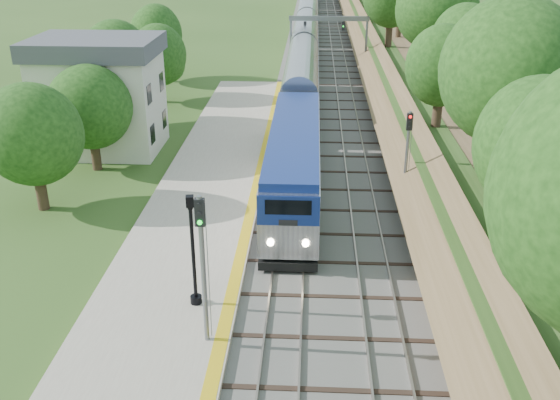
# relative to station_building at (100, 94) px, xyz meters

# --- Properties ---
(trackbed) EXTENTS (9.50, 170.00, 0.28)m
(trackbed) POSITION_rel_station_building_xyz_m (16.00, 30.00, -4.02)
(trackbed) COLOR #4C4944
(trackbed) RESTS_ON ground
(platform) EXTENTS (6.40, 68.00, 0.38)m
(platform) POSITION_rel_station_building_xyz_m (8.80, -14.00, -3.90)
(platform) COLOR #A19582
(platform) RESTS_ON ground
(yellow_stripe) EXTENTS (0.55, 68.00, 0.01)m
(yellow_stripe) POSITION_rel_station_building_xyz_m (11.65, -14.00, -3.70)
(yellow_stripe) COLOR gold
(yellow_stripe) RESTS_ON platform
(embankment) EXTENTS (10.64, 170.00, 11.70)m
(embankment) POSITION_rel_station_building_xyz_m (24.35, 30.00, -2.14)
(embankment) COLOR brown
(embankment) RESTS_ON ground
(station_building) EXTENTS (8.60, 6.60, 8.00)m
(station_building) POSITION_rel_station_building_xyz_m (0.00, 0.00, 0.00)
(station_building) COLOR beige
(station_building) RESTS_ON ground
(signal_gantry) EXTENTS (8.40, 0.38, 6.20)m
(signal_gantry) POSITION_rel_station_building_xyz_m (16.47, 24.99, 0.73)
(signal_gantry) COLOR slate
(signal_gantry) RESTS_ON ground
(trees_behind_platform) EXTENTS (7.82, 53.32, 7.21)m
(trees_behind_platform) POSITION_rel_station_building_xyz_m (2.83, -9.33, 0.44)
(trees_behind_platform) COLOR #332316
(trees_behind_platform) RESTS_ON ground
(train) EXTENTS (2.87, 115.27, 4.22)m
(train) POSITION_rel_station_building_xyz_m (14.00, 39.47, -1.91)
(train) COLOR black
(train) RESTS_ON trackbed
(lamppost_far) EXTENTS (0.49, 0.49, 4.96)m
(lamppost_far) POSITION_rel_station_building_xyz_m (10.23, -20.16, -1.50)
(lamppost_far) COLOR black
(lamppost_far) RESTS_ON platform
(signal_platform) EXTENTS (0.36, 0.28, 6.06)m
(signal_platform) POSITION_rel_station_building_xyz_m (11.10, -22.65, 0.02)
(signal_platform) COLOR slate
(signal_platform) RESTS_ON platform
(signal_farside) EXTENTS (0.32, 0.25, 5.83)m
(signal_farside) POSITION_rel_station_building_xyz_m (20.20, -9.80, -0.41)
(signal_farside) COLOR slate
(signal_farside) RESTS_ON ground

